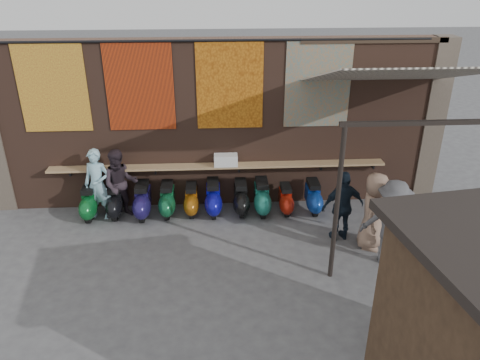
{
  "coord_description": "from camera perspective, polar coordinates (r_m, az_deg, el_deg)",
  "views": [
    {
      "loc": [
        -0.08,
        -7.89,
        5.57
      ],
      "look_at": [
        0.45,
        1.2,
        1.25
      ],
      "focal_mm": 35.0,
      "sensor_mm": 36.0,
      "label": 1
    }
  ],
  "objects": [
    {
      "name": "ground",
      "position": [
        9.66,
        -2.3,
        -9.86
      ],
      "size": [
        70.0,
        70.0,
        0.0
      ],
      "primitive_type": "plane",
      "color": "#474749",
      "rests_on": "ground"
    },
    {
      "name": "scooter_stool_2",
      "position": [
        11.25,
        -11.78,
        -2.5
      ],
      "size": [
        0.39,
        0.86,
        0.82
      ],
      "primitive_type": null,
      "color": "#1C154F",
      "rests_on": "ground"
    },
    {
      "name": "scooter_stool_6",
      "position": [
        11.2,
        0.11,
        -2.19
      ],
      "size": [
        0.37,
        0.82,
        0.77
      ],
      "primitive_type": null,
      "color": "black",
      "rests_on": "ground"
    },
    {
      "name": "tapestry_multi",
      "position": [
        10.95,
        9.48,
        11.46
      ],
      "size": [
        1.5,
        0.02,
        2.0
      ],
      "primitive_type": "cube",
      "color": "teal",
      "rests_on": "brick_wall"
    },
    {
      "name": "tapestry_orange",
      "position": [
        10.69,
        -1.25,
        11.46
      ],
      "size": [
        1.5,
        0.02,
        2.0
      ],
      "primitive_type": "cube",
      "color": "#C26E18",
      "rests_on": "brick_wall"
    },
    {
      "name": "scooter_stool_1",
      "position": [
        11.45,
        -14.91,
        -2.52
      ],
      "size": [
        0.36,
        0.79,
        0.75
      ],
      "primitive_type": null,
      "color": "black",
      "rests_on": "ground"
    },
    {
      "name": "tapestry_sun",
      "position": [
        10.81,
        -12.11,
        11.07
      ],
      "size": [
        1.5,
        0.02,
        2.0
      ],
      "primitive_type": "cube",
      "color": "#F6410E",
      "rests_on": "brick_wall"
    },
    {
      "name": "awning_canvas",
      "position": [
        9.71,
        18.79,
        12.06
      ],
      "size": [
        3.2,
        3.28,
        0.97
      ],
      "primitive_type": "cube",
      "rotation": [
        -0.28,
        0.0,
        0.0
      ],
      "color": "beige",
      "rests_on": "brick_wall"
    },
    {
      "name": "tapestry_redgold",
      "position": [
        11.25,
        -21.87,
        10.38
      ],
      "size": [
        1.5,
        0.02,
        2.0
      ],
      "primitive_type": "cube",
      "color": "#9B3016",
      "rests_on": "brick_wall"
    },
    {
      "name": "eating_counter",
      "position": [
        11.16,
        -2.67,
        1.73
      ],
      "size": [
        8.0,
        0.32,
        0.05
      ],
      "primitive_type": "cube",
      "color": "#9E7A51",
      "rests_on": "brick_wall"
    },
    {
      "name": "pier_right",
      "position": [
        12.36,
        22.25,
        6.69
      ],
      "size": [
        0.5,
        0.5,
        4.0
      ],
      "primitive_type": "cube",
      "color": "#4C4238",
      "rests_on": "ground"
    },
    {
      "name": "brick_wall",
      "position": [
        11.18,
        -2.8,
        6.72
      ],
      "size": [
        10.0,
        0.4,
        4.0
      ],
      "primitive_type": "cube",
      "color": "brown",
      "rests_on": "ground"
    },
    {
      "name": "hang_rail",
      "position": [
        10.48,
        -3.01,
        16.62
      ],
      "size": [
        9.5,
        0.06,
        0.06
      ],
      "primitive_type": "cylinder",
      "rotation": [
        0.0,
        1.57,
        0.0
      ],
      "color": "black",
      "rests_on": "brick_wall"
    },
    {
      "name": "scooter_stool_9",
      "position": [
        11.4,
        8.91,
        -2.05
      ],
      "size": [
        0.36,
        0.79,
        0.76
      ],
      "primitive_type": null,
      "color": "navy",
      "rests_on": "ground"
    },
    {
      "name": "shopper_tan",
      "position": [
        10.07,
        15.96,
        -3.65
      ],
      "size": [
        0.86,
        0.99,
        1.7
      ],
      "primitive_type": "imported",
      "rotation": [
        0.0,
        0.0,
        1.09
      ],
      "color": "#95745F",
      "rests_on": "ground"
    },
    {
      "name": "stall_sign",
      "position": [
        6.87,
        26.38,
        -8.11
      ],
      "size": [
        1.19,
        0.21,
        0.5
      ],
      "primitive_type": "cube",
      "rotation": [
        0.0,
        0.0,
        0.14
      ],
      "color": "gold",
      "rests_on": "market_stall"
    },
    {
      "name": "scooter_stool_5",
      "position": [
        11.17,
        -3.27,
        -2.22
      ],
      "size": [
        0.38,
        0.85,
        0.81
      ],
      "primitive_type": null,
      "color": "#0D0D8F",
      "rests_on": "ground"
    },
    {
      "name": "diner_right",
      "position": [
        11.18,
        -14.37,
        -0.49
      ],
      "size": [
        0.92,
        0.78,
        1.68
      ],
      "primitive_type": "imported",
      "rotation": [
        0.0,
        0.0,
        0.18
      ],
      "color": "#2B2129",
      "rests_on": "ground"
    },
    {
      "name": "scooter_stool_4",
      "position": [
        11.23,
        -5.93,
        -2.43
      ],
      "size": [
        0.34,
        0.75,
        0.71
      ],
      "primitive_type": null,
      "color": "#8B4C0C",
      "rests_on": "ground"
    },
    {
      "name": "shopper_grey",
      "position": [
        9.66,
        17.96,
        -4.95
      ],
      "size": [
        1.32,
        1.04,
        1.79
      ],
      "primitive_type": "imported",
      "rotation": [
        0.0,
        0.0,
        2.77
      ],
      "color": "#515156",
      "rests_on": "ground"
    },
    {
      "name": "scooter_stool_7",
      "position": [
        11.2,
        2.68,
        -2.11
      ],
      "size": [
        0.38,
        0.85,
        0.81
      ],
      "primitive_type": null,
      "color": "#1C7060",
      "rests_on": "ground"
    },
    {
      "name": "stall_shelf",
      "position": [
        7.44,
        24.82,
        -14.81
      ],
      "size": [
        2.19,
        0.41,
        0.06
      ],
      "primitive_type": "cube",
      "rotation": [
        0.0,
        0.0,
        0.14
      ],
      "color": "#473321",
      "rests_on": "market_stall"
    },
    {
      "name": "awning_header",
      "position": [
        8.5,
        21.88,
        6.5
      ],
      "size": [
        3.0,
        0.08,
        0.08
      ],
      "primitive_type": "cube",
      "color": "black",
      "rests_on": "awning_post_left"
    },
    {
      "name": "awning_post_left",
      "position": [
        8.61,
        11.74,
        -3.04
      ],
      "size": [
        0.09,
        0.09,
        3.1
      ],
      "primitive_type": "cylinder",
      "color": "black",
      "rests_on": "ground"
    },
    {
      "name": "scooter_stool_0",
      "position": [
        11.55,
        -17.82,
        -2.6
      ],
      "size": [
        0.37,
        0.82,
        0.78
      ],
      "primitive_type": null,
      "color": "#0C5A24",
      "rests_on": "ground"
    },
    {
      "name": "scooter_stool_3",
      "position": [
        11.25,
        -8.84,
        -2.39
      ],
      "size": [
        0.37,
        0.81,
        0.77
      ],
      "primitive_type": null,
      "color": "#11552F",
      "rests_on": "ground"
    },
    {
      "name": "diner_left",
      "position": [
        11.29,
        -16.97,
        -0.5
      ],
      "size": [
        0.7,
        0.54,
        1.7
      ],
      "primitive_type": "imported",
      "rotation": [
        0.0,
        0.0,
        -0.24
      ],
      "color": "#95C9DA",
      "rests_on": "ground"
    },
    {
      "name": "awning_ledger",
      "position": [
        11.1,
        16.13,
        16.05
      ],
      "size": [
        3.3,
        0.08,
        0.12
      ],
      "primitive_type": "cube",
      "color": "#33261C",
      "rests_on": "brick_wall"
    },
    {
      "name": "shelf_box",
      "position": [
        11.07,
        -1.75,
        2.45
      ],
      "size": [
        0.56,
        0.28,
        0.27
      ],
      "primitive_type": "cube",
      "color": "white",
      "rests_on": "eating_counter"
    },
    {
      "name": "scooter_stool_8",
      "position": [
        11.28,
        5.58,
        -2.38
      ],
      "size": [
        0.32,
        0.71,
        0.68
      ],
      "primitive_type": null,
      "color": "#9D1A0C",
      "rests_on": "ground"
    },
    {
      "name": "shopper_navy",
      "position": [
        10.2,
        12.41,
        -3.15
      ],
      "size": [
        0.99,
        0.55,
        1.6
      ],
      "primitive_type": "imported",
      "rotation": [
        0.0,
        0.0,
        3.32
      ],
      "color": "black",
      "rests_on": "ground"
    }
  ]
}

